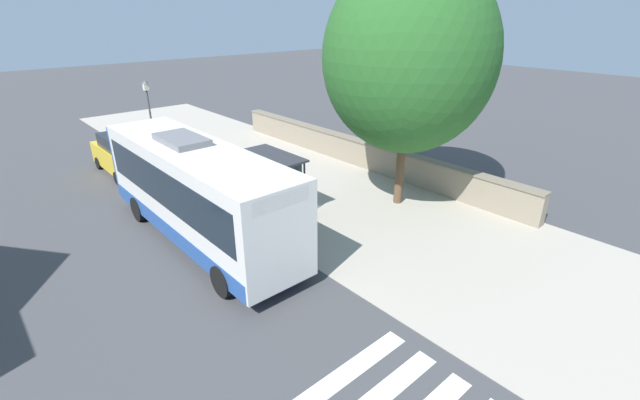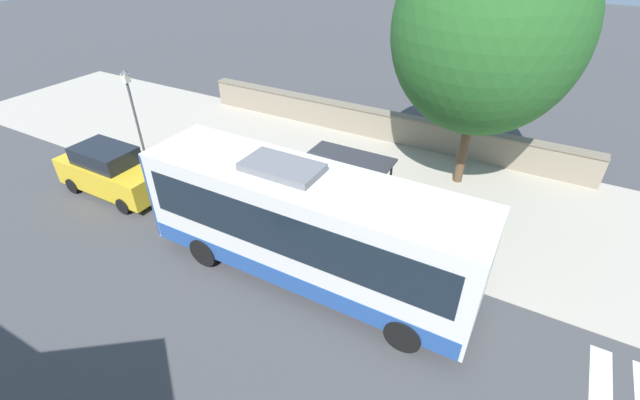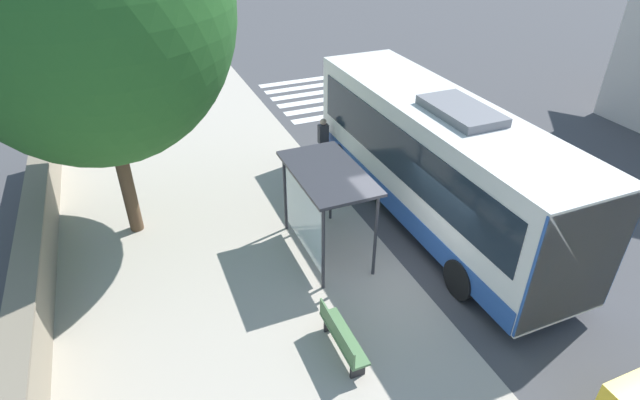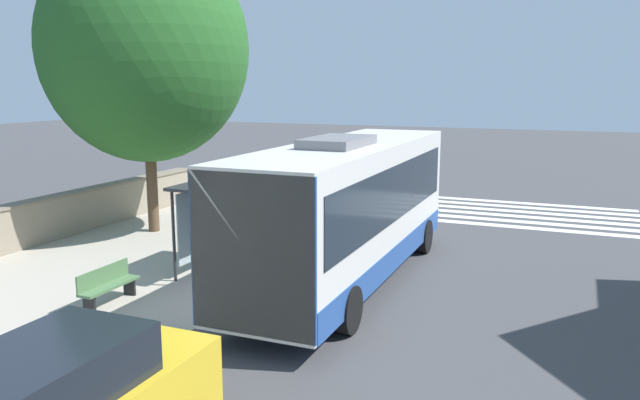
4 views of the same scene
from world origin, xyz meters
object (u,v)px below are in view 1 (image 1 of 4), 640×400
object	(u,v)px
bench	(251,173)
shade_tree	(409,58)
pedestrian	(309,245)
bus	(197,191)
bus_shelter	(273,164)
parked_car_behind_bus	(122,155)
street_lamp_near	(151,116)

from	to	relation	value
bench	shade_tree	distance (m)	9.20
pedestrian	shade_tree	xyz separation A→B (m)	(-6.49, -1.64, 5.12)
pedestrian	bus	bearing A→B (deg)	-70.21
bus_shelter	parked_car_behind_bus	size ratio (longest dim) A/B	0.65
bus	street_lamp_near	bearing A→B (deg)	-102.91
parked_car_behind_bus	shade_tree	bearing A→B (deg)	122.72
bus_shelter	bench	size ratio (longest dim) A/B	1.80
parked_car_behind_bus	pedestrian	bearing A→B (deg)	95.03
bench	shade_tree	bearing A→B (deg)	119.17
bench	parked_car_behind_bus	distance (m)	7.01
bench	shade_tree	world-z (taller)	shade_tree
pedestrian	bus_shelter	bearing A→B (deg)	-113.24
street_lamp_near	shade_tree	size ratio (longest dim) A/B	0.46
shade_tree	parked_car_behind_bus	bearing A→B (deg)	-57.28
bus_shelter	bus	bearing A→B (deg)	5.01
pedestrian	parked_car_behind_bus	bearing A→B (deg)	-84.97
parked_car_behind_bus	bench	bearing A→B (deg)	126.40
bus_shelter	street_lamp_near	xyz separation A→B (m)	(1.40, -9.07, 0.65)
bus_shelter	parked_car_behind_bus	bearing A→B (deg)	-70.42
street_lamp_near	bus_shelter	bearing A→B (deg)	98.77
bus_shelter	pedestrian	world-z (taller)	bus_shelter
street_lamp_near	parked_car_behind_bus	xyz separation A→B (m)	(1.79, 0.10, -1.71)
shade_tree	parked_car_behind_bus	xyz separation A→B (m)	(7.69, -11.97, -5.16)
pedestrian	bench	distance (m)	8.52
bus_shelter	pedestrian	distance (m)	5.15
bus	bench	bearing A→B (deg)	-140.99
bus	parked_car_behind_bus	world-z (taller)	bus
street_lamp_near	shade_tree	distance (m)	13.86
pedestrian	bench	world-z (taller)	pedestrian
bench	street_lamp_near	size ratio (longest dim) A/B	0.37
bus	street_lamp_near	distance (m)	9.65
bus	street_lamp_near	xyz separation A→B (m)	(-2.15, -9.38, 0.73)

